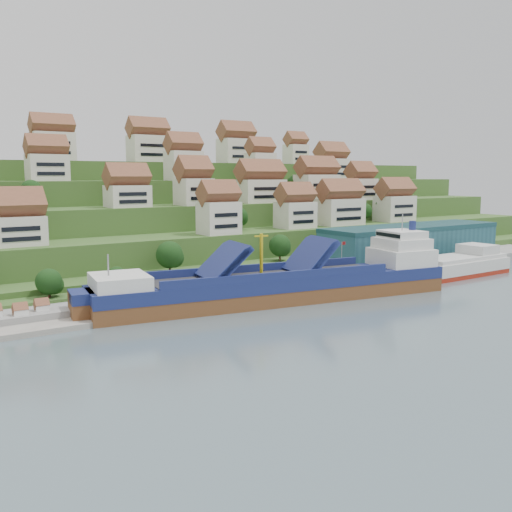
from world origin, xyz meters
TOP-DOWN VIEW (x-y plane):
  - ground at (0.00, 0.00)m, footprint 300.00×300.00m
  - quay at (20.00, 15.00)m, footprint 180.00×14.00m
  - pebble_beach at (-58.00, 12.00)m, footprint 45.00×20.00m
  - hillside at (0.00, 103.55)m, footprint 260.00×128.00m
  - hillside_village at (4.30, 61.39)m, footprint 157.74×63.97m
  - hillside_trees at (-7.25, 44.23)m, footprint 144.33×62.35m
  - warehouse at (52.00, 17.00)m, footprint 60.00×15.00m
  - flagpole at (18.11, 10.00)m, footprint 1.28×0.16m
  - beach_huts at (-60.00, 10.75)m, footprint 14.40×3.70m
  - cargo_ship at (-5.86, 0.86)m, footprint 79.69×24.81m
  - second_ship at (52.22, -0.17)m, footprint 29.33×11.10m

SIDE VIEW (x-z plane):
  - ground at x=0.00m, z-range 0.00..0.00m
  - pebble_beach at x=-58.00m, z-range 0.00..1.00m
  - quay at x=20.00m, z-range 0.00..2.20m
  - beach_huts at x=-60.00m, z-range 1.00..3.20m
  - second_ship at x=52.22m, z-range -1.68..6.80m
  - cargo_ship at x=-5.86m, z-range -5.42..12.06m
  - flagpole at x=18.11m, z-range 2.88..10.88m
  - warehouse at x=52.00m, z-range 2.20..12.20m
  - hillside at x=0.00m, z-range -4.84..26.16m
  - hillside_trees at x=-7.25m, z-range 1.15..31.92m
  - hillside_village at x=4.30m, z-range 10.19..39.26m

